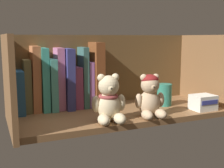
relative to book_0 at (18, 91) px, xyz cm
name	(u,v)px	position (x,y,z in cm)	size (l,w,h in cm)	color
shelf_board	(121,114)	(34.29, -13.11, -8.60)	(74.62, 30.73, 2.00)	brown
shelf_back_panel	(105,72)	(34.29, 2.86, 5.11)	(77.02, 1.20, 29.42)	brown
shelf_side_panel_left	(9,83)	(-3.82, -13.11, 5.11)	(1.60, 33.13, 29.42)	brown
shelf_side_panel_right	(206,71)	(72.40, -13.11, 5.11)	(1.60, 33.13, 29.42)	brown
book_0	(18,91)	(0.00, 0.00, 0.00)	(3.05, 14.69, 15.19)	#255480
book_1	(27,86)	(3.04, 0.00, 1.81)	(2.43, 9.54, 18.81)	brown
book_2	(35,79)	(5.97, 0.00, 4.17)	(2.85, 10.69, 23.52)	#BE6F42
book_3	(43,79)	(8.95, 0.00, 3.81)	(2.53, 12.05, 22.81)	teal
book_4	(51,84)	(11.74, 0.00, 1.80)	(2.46, 13.01, 18.80)	teal
book_5	(59,78)	(14.58, 0.00, 3.78)	(2.63, 10.48, 22.76)	#C8709A
book_6	(67,78)	(17.65, 0.00, 3.65)	(2.91, 14.26, 22.50)	navy
book_7	(75,87)	(20.87, 0.00, 0.20)	(2.95, 11.66, 15.58)	#873A5F
book_8	(82,77)	(23.68, 0.00, 3.85)	(2.09, 11.74, 22.89)	#3B6863
book_9	(88,84)	(25.93, 0.00, 1.07)	(1.81, 11.26, 17.33)	#A46CBF
book_10	(95,74)	(28.89, 0.00, 4.74)	(3.52, 13.82, 24.68)	brown
teddy_bear_larger	(109,101)	(25.10, -23.28, -1.09)	(11.28, 11.67, 15.24)	beige
teddy_bear_smaller	(150,97)	(40.04, -23.49, -0.74)	(10.68, 11.01, 14.45)	tan
pillar_candle	(164,95)	(53.52, -11.91, -3.33)	(5.73, 5.73, 8.53)	#2D7A66
small_product_box	(203,102)	(62.68, -23.60, -4.80)	(8.33, 7.08, 5.57)	silver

